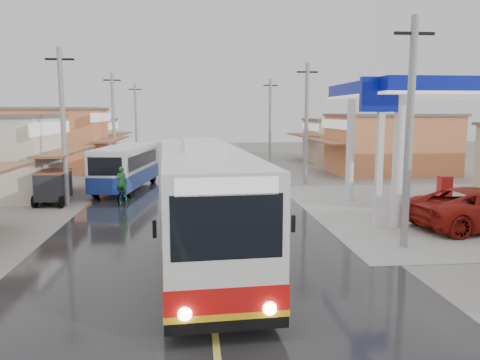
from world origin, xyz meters
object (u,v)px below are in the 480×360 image
(cyclist, at_px, (123,192))
(tricycle_near, at_px, (53,185))
(second_bus, at_px, (126,166))
(coach_bus, at_px, (202,202))

(cyclist, distance_m, tricycle_near, 3.59)
(second_bus, bearing_deg, cyclist, -76.82)
(coach_bus, height_order, second_bus, coach_bus)
(coach_bus, height_order, cyclist, coach_bus)
(cyclist, xyz_separation_m, tricycle_near, (-3.57, 0.14, 0.37))
(second_bus, height_order, cyclist, second_bus)
(coach_bus, distance_m, tricycle_near, 12.36)
(coach_bus, relative_size, second_bus, 1.50)
(tricycle_near, bearing_deg, cyclist, -1.77)
(cyclist, relative_size, tricycle_near, 0.85)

